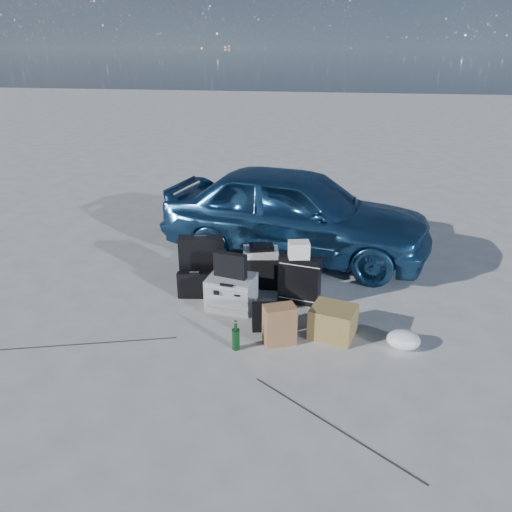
{
  "coord_description": "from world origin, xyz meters",
  "views": [
    {
      "loc": [
        0.88,
        -4.25,
        2.64
      ],
      "look_at": [
        -0.06,
        0.85,
        0.48
      ],
      "focal_mm": 35.0,
      "sensor_mm": 36.0,
      "label": 1
    }
  ],
  "objects": [
    {
      "name": "plastic_bag",
      "position": [
        1.53,
        -0.01,
        0.09
      ],
      "size": [
        0.32,
        0.28,
        0.17
      ],
      "primitive_type": "ellipsoid",
      "rotation": [
        0.0,
        0.0,
        0.03
      ],
      "color": "white",
      "rests_on": "ground"
    },
    {
      "name": "white_carton",
      "position": [
        0.43,
        0.74,
        0.63
      ],
      "size": [
        0.26,
        0.22,
        0.18
      ],
      "primitive_type": "cube",
      "rotation": [
        0.0,
        0.0,
        0.22
      ],
      "color": "white",
      "rests_on": "suitcase_right"
    },
    {
      "name": "flat_box_white",
      "position": [
        -0.06,
        1.15,
        0.41
      ],
      "size": [
        0.47,
        0.39,
        0.07
      ],
      "primitive_type": "cube",
      "rotation": [
        0.0,
        0.0,
        0.19
      ],
      "color": "white",
      "rests_on": "duffel_bag"
    },
    {
      "name": "duffel_bag",
      "position": [
        -0.07,
        1.13,
        0.19
      ],
      "size": [
        0.75,
        0.33,
        0.37
      ],
      "primitive_type": "cube",
      "rotation": [
        0.0,
        0.0,
        0.02
      ],
      "color": "black",
      "rests_on": "ground"
    },
    {
      "name": "laptop_bag",
      "position": [
        -0.27,
        0.51,
        0.5
      ],
      "size": [
        0.37,
        0.17,
        0.27
      ],
      "primitive_type": "cube",
      "rotation": [
        0.0,
        0.0,
        -0.22
      ],
      "color": "black",
      "rests_on": "pelican_case"
    },
    {
      "name": "cardboard_box",
      "position": [
        0.85,
        0.1,
        0.16
      ],
      "size": [
        0.49,
        0.45,
        0.31
      ],
      "primitive_type": "cube",
      "rotation": [
        0.0,
        0.0,
        -0.24
      ],
      "color": "olive",
      "rests_on": "ground"
    },
    {
      "name": "ground",
      "position": [
        0.0,
        0.0,
        0.0
      ],
      "size": [
        60.0,
        60.0,
        0.0
      ],
      "primitive_type": "plane",
      "color": "#B9B8B4",
      "rests_on": "ground"
    },
    {
      "name": "messenger_bag",
      "position": [
        0.24,
        0.11,
        0.14
      ],
      "size": [
        0.42,
        0.23,
        0.28
      ],
      "primitive_type": "cube",
      "rotation": [
        0.0,
        0.0,
        0.22
      ],
      "color": "black",
      "rests_on": "ground"
    },
    {
      "name": "car",
      "position": [
        0.24,
        2.15,
        0.61
      ],
      "size": [
        3.77,
        2.05,
        1.22
      ],
      "primitive_type": "imported",
      "rotation": [
        0.0,
        0.0,
        1.39
      ],
      "color": "#2D6397",
      "rests_on": "ground"
    },
    {
      "name": "briefcase",
      "position": [
        -0.72,
        0.64,
        0.15
      ],
      "size": [
        0.41,
        0.15,
        0.31
      ],
      "primitive_type": "cube",
      "rotation": [
        0.0,
        0.0,
        0.16
      ],
      "color": "black",
      "rests_on": "ground"
    },
    {
      "name": "kraft_bag",
      "position": [
        0.35,
        -0.14,
        0.2
      ],
      "size": [
        0.35,
        0.29,
        0.4
      ],
      "primitive_type": "cube",
      "rotation": [
        0.0,
        0.0,
        0.44
      ],
      "color": "#A66E48",
      "rests_on": "ground"
    },
    {
      "name": "green_bottle",
      "position": [
        -0.04,
        -0.32,
        0.14
      ],
      "size": [
        0.09,
        0.09,
        0.29
      ],
      "primitive_type": "cylinder",
      "rotation": [
        0.0,
        0.0,
        -0.32
      ],
      "color": "black",
      "rests_on": "ground"
    },
    {
      "name": "flat_box_black",
      "position": [
        -0.05,
        1.15,
        0.47
      ],
      "size": [
        0.33,
        0.27,
        0.06
      ],
      "primitive_type": "cube",
      "rotation": [
        0.0,
        0.0,
        0.31
      ],
      "color": "black",
      "rests_on": "flat_box_white"
    },
    {
      "name": "pelican_case",
      "position": [
        -0.27,
        0.5,
        0.18
      ],
      "size": [
        0.53,
        0.45,
        0.36
      ],
      "primitive_type": "cube",
      "rotation": [
        0.0,
        0.0,
        -0.09
      ],
      "color": "#AAADB0",
      "rests_on": "ground"
    },
    {
      "name": "suitcase_left",
      "position": [
        -0.7,
        0.86,
        0.33
      ],
      "size": [
        0.54,
        0.29,
        0.66
      ],
      "primitive_type": "cube",
      "rotation": [
        0.0,
        0.0,
        0.22
      ],
      "color": "black",
      "rests_on": "ground"
    },
    {
      "name": "suitcase_right",
      "position": [
        0.45,
        0.75,
        0.27
      ],
      "size": [
        0.48,
        0.24,
        0.55
      ],
      "primitive_type": "cube",
      "rotation": [
        0.0,
        0.0,
        -0.18
      ],
      "color": "black",
      "rests_on": "ground"
    }
  ]
}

